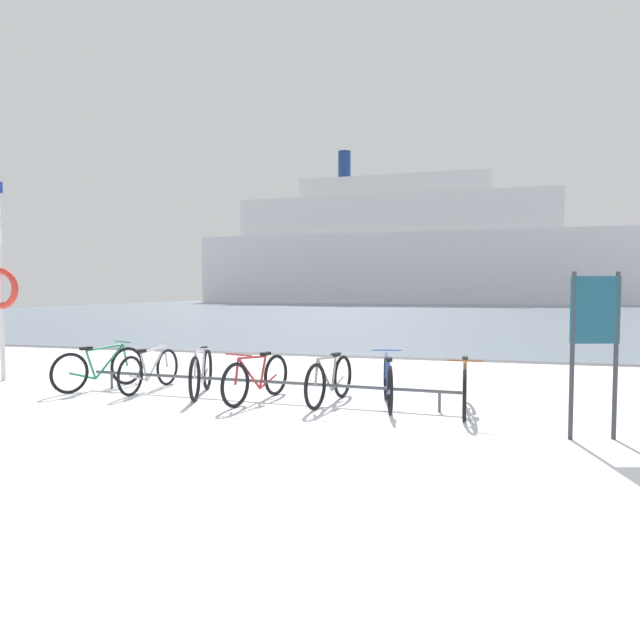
{
  "coord_description": "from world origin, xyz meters",
  "views": [
    {
      "loc": [
        1.89,
        -3.56,
        1.68
      ],
      "look_at": [
        -0.97,
        6.98,
        1.08
      ],
      "focal_mm": 31.01,
      "sensor_mm": 36.0,
      "label": 1
    }
  ],
  "objects_px": {
    "info_sign": "(595,327)",
    "bicycle_5": "(388,382)",
    "ferry_ship": "(401,251)",
    "bicycle_4": "(330,380)",
    "bicycle_1": "(150,370)",
    "bicycle_2": "(201,373)",
    "bicycle_0": "(100,368)",
    "rescue_post": "(1,283)",
    "bicycle_3": "(257,378)",
    "bicycle_6": "(465,387)"
  },
  "relations": [
    {
      "from": "info_sign",
      "to": "bicycle_5",
      "type": "bearing_deg",
      "value": 155.24
    },
    {
      "from": "ferry_ship",
      "to": "bicycle_4",
      "type": "bearing_deg",
      "value": -84.05
    },
    {
      "from": "bicycle_1",
      "to": "info_sign",
      "type": "relative_size",
      "value": 0.9
    },
    {
      "from": "bicycle_2",
      "to": "bicycle_4",
      "type": "height_order",
      "value": "bicycle_2"
    },
    {
      "from": "bicycle_0",
      "to": "bicycle_4",
      "type": "xyz_separation_m",
      "value": [
        4.06,
        -0.15,
        -0.0
      ]
    },
    {
      "from": "bicycle_2",
      "to": "bicycle_5",
      "type": "relative_size",
      "value": 1.02
    },
    {
      "from": "bicycle_4",
      "to": "rescue_post",
      "type": "height_order",
      "value": "rescue_post"
    },
    {
      "from": "bicycle_2",
      "to": "bicycle_3",
      "type": "xyz_separation_m",
      "value": [
        1.03,
        -0.22,
        -0.02
      ]
    },
    {
      "from": "bicycle_4",
      "to": "ferry_ship",
      "type": "distance_m",
      "value": 63.95
    },
    {
      "from": "bicycle_0",
      "to": "rescue_post",
      "type": "xyz_separation_m",
      "value": [
        -2.29,
        0.27,
        1.45
      ]
    },
    {
      "from": "bicycle_0",
      "to": "bicycle_6",
      "type": "distance_m",
      "value": 6.0
    },
    {
      "from": "bicycle_1",
      "to": "bicycle_2",
      "type": "bearing_deg",
      "value": -8.76
    },
    {
      "from": "bicycle_1",
      "to": "bicycle_2",
      "type": "xyz_separation_m",
      "value": [
        1.03,
        -0.16,
        0.02
      ]
    },
    {
      "from": "bicycle_4",
      "to": "bicycle_5",
      "type": "xyz_separation_m",
      "value": [
        0.86,
        0.0,
        0.01
      ]
    },
    {
      "from": "bicycle_3",
      "to": "info_sign",
      "type": "xyz_separation_m",
      "value": [
        4.44,
        -1.01,
        0.93
      ]
    },
    {
      "from": "bicycle_2",
      "to": "bicycle_5",
      "type": "xyz_separation_m",
      "value": [
        3.0,
        -0.09,
        -0.0
      ]
    },
    {
      "from": "bicycle_1",
      "to": "rescue_post",
      "type": "bearing_deg",
      "value": 177.05
    },
    {
      "from": "bicycle_0",
      "to": "bicycle_4",
      "type": "relative_size",
      "value": 1.01
    },
    {
      "from": "bicycle_0",
      "to": "bicycle_5",
      "type": "height_order",
      "value": "bicycle_5"
    },
    {
      "from": "bicycle_3",
      "to": "rescue_post",
      "type": "height_order",
      "value": "rescue_post"
    },
    {
      "from": "bicycle_5",
      "to": "rescue_post",
      "type": "distance_m",
      "value": 7.36
    },
    {
      "from": "bicycle_5",
      "to": "bicycle_6",
      "type": "height_order",
      "value": "bicycle_5"
    },
    {
      "from": "bicycle_3",
      "to": "bicycle_5",
      "type": "distance_m",
      "value": 1.97
    },
    {
      "from": "bicycle_4",
      "to": "bicycle_6",
      "type": "distance_m",
      "value": 1.93
    },
    {
      "from": "bicycle_0",
      "to": "info_sign",
      "type": "bearing_deg",
      "value": -9.85
    },
    {
      "from": "bicycle_3",
      "to": "bicycle_4",
      "type": "distance_m",
      "value": 1.11
    },
    {
      "from": "info_sign",
      "to": "ferry_ship",
      "type": "height_order",
      "value": "ferry_ship"
    },
    {
      "from": "bicycle_5",
      "to": "bicycle_6",
      "type": "distance_m",
      "value": 1.07
    },
    {
      "from": "bicycle_3",
      "to": "rescue_post",
      "type": "distance_m",
      "value": 5.47
    },
    {
      "from": "bicycle_6",
      "to": "info_sign",
      "type": "distance_m",
      "value": 1.99
    },
    {
      "from": "bicycle_1",
      "to": "bicycle_0",
      "type": "bearing_deg",
      "value": -173.31
    },
    {
      "from": "bicycle_4",
      "to": "bicycle_5",
      "type": "distance_m",
      "value": 0.86
    },
    {
      "from": "bicycle_4",
      "to": "bicycle_6",
      "type": "height_order",
      "value": "bicycle_6"
    },
    {
      "from": "bicycle_5",
      "to": "bicycle_6",
      "type": "xyz_separation_m",
      "value": [
        1.07,
        -0.07,
        -0.0
      ]
    },
    {
      "from": "rescue_post",
      "to": "bicycle_5",
      "type": "bearing_deg",
      "value": -3.28
    },
    {
      "from": "bicycle_3",
      "to": "bicycle_2",
      "type": "bearing_deg",
      "value": 168.15
    },
    {
      "from": "bicycle_0",
      "to": "info_sign",
      "type": "height_order",
      "value": "info_sign"
    },
    {
      "from": "bicycle_4",
      "to": "rescue_post",
      "type": "xyz_separation_m",
      "value": [
        -6.35,
        0.42,
        1.45
      ]
    },
    {
      "from": "bicycle_0",
      "to": "bicycle_2",
      "type": "bearing_deg",
      "value": -1.6
    },
    {
      "from": "bicycle_0",
      "to": "bicycle_3",
      "type": "distance_m",
      "value": 2.97
    },
    {
      "from": "bicycle_2",
      "to": "ferry_ship",
      "type": "height_order",
      "value": "ferry_ship"
    },
    {
      "from": "bicycle_0",
      "to": "bicycle_5",
      "type": "relative_size",
      "value": 1.02
    },
    {
      "from": "bicycle_0",
      "to": "ferry_ship",
      "type": "bearing_deg",
      "value": 92.31
    },
    {
      "from": "rescue_post",
      "to": "bicycle_0",
      "type": "bearing_deg",
      "value": -6.71
    },
    {
      "from": "bicycle_5",
      "to": "rescue_post",
      "type": "relative_size",
      "value": 0.43
    },
    {
      "from": "bicycle_2",
      "to": "bicycle_4",
      "type": "xyz_separation_m",
      "value": [
        2.14,
        -0.1,
        -0.01
      ]
    },
    {
      "from": "bicycle_0",
      "to": "bicycle_3",
      "type": "height_order",
      "value": "bicycle_0"
    },
    {
      "from": "bicycle_5",
      "to": "rescue_post",
      "type": "xyz_separation_m",
      "value": [
        -7.21,
        0.41,
        1.45
      ]
    },
    {
      "from": "bicycle_2",
      "to": "bicycle_4",
      "type": "relative_size",
      "value": 1.02
    },
    {
      "from": "ferry_ship",
      "to": "bicycle_0",
      "type": "bearing_deg",
      "value": -87.69
    }
  ]
}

